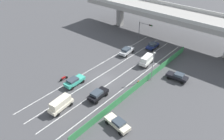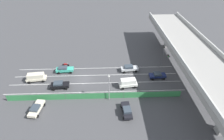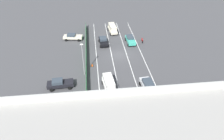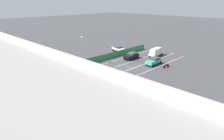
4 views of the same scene
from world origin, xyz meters
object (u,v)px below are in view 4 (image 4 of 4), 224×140
object	(u,v)px
car_taxi_teal	(154,61)
traffic_light	(43,86)
motorcycle	(166,65)
parked_sedan_cream	(119,49)
parked_sedan_dark	(60,61)
car_sedan_navy	(48,89)
car_sedan_black	(132,55)
car_sedan_silver	(95,82)
street_lamp	(82,48)
traffic_cone	(96,63)
car_van_cream	(156,52)
car_van_white	(77,69)

from	to	relation	value
car_taxi_teal	traffic_light	bearing A→B (deg)	92.73
motorcycle	parked_sedan_cream	bearing A→B (deg)	-9.93
parked_sedan_dark	car_sedan_navy	bearing A→B (deg)	141.87
car_sedan_black	motorcycle	bearing A→B (deg)	-178.26
car_sedan_silver	car_sedan_navy	xyz separation A→B (m)	(3.37, 6.84, -0.07)
car_sedan_black	parked_sedan_dark	distance (m)	17.41
street_lamp	traffic_cone	distance (m)	4.80
car_van_cream	car_van_white	distance (m)	22.91
car_sedan_navy	motorcycle	bearing A→B (deg)	-104.89
car_sedan_black	car_sedan_silver	bearing A→B (deg)	110.13
car_sedan_navy	car_van_white	bearing A→B (deg)	-67.69
car_van_white	traffic_cone	xyz separation A→B (m)	(2.68, -7.26, -0.94)
car_sedan_navy	motorcycle	distance (m)	25.40
car_sedan_navy	parked_sedan_dark	world-z (taller)	parked_sedan_dark
car_van_cream	traffic_light	distance (m)	33.94
car_van_cream	motorcycle	size ratio (longest dim) A/B	2.53
car_van_white	motorcycle	bearing A→B (deg)	-120.46
parked_sedan_cream	traffic_cone	bearing A→B (deg)	109.91
car_sedan_navy	car_van_cream	bearing A→B (deg)	-89.83
traffic_light	car_van_white	bearing A→B (deg)	-53.21
car_van_white	parked_sedan_dark	bearing A→B (deg)	-8.30
car_van_white	parked_sedan_dark	size ratio (longest dim) A/B	0.98
car_van_cream	street_lamp	size ratio (longest dim) A/B	0.75
parked_sedan_cream	street_lamp	bearing A→B (deg)	101.10
car_van_cream	car_taxi_teal	size ratio (longest dim) A/B	1.07
car_sedan_navy	street_lamp	distance (m)	14.96
car_van_white	motorcycle	size ratio (longest dim) A/B	2.30
motorcycle	traffic_light	distance (m)	27.67
street_lamp	car_van_white	bearing A→B (deg)	132.18
car_taxi_teal	car_sedan_silver	bearing A→B (deg)	89.46
car_taxi_teal	car_sedan_navy	xyz separation A→B (m)	(3.53, 24.26, -0.06)
car_van_cream	car_van_white	world-z (taller)	car_van_white
car_sedan_silver	traffic_light	distance (m)	10.21
traffic_light	street_lamp	size ratio (longest dim) A/B	0.78
car_van_cream	car_sedan_black	world-z (taller)	car_van_cream
car_van_cream	traffic_light	bearing A→B (deg)	98.35
car_van_white	parked_sedan_cream	world-z (taller)	car_van_white
car_sedan_black	traffic_light	distance (m)	28.38
parked_sedan_cream	car_sedan_silver	bearing A→B (deg)	123.66
car_sedan_silver	car_taxi_teal	world-z (taller)	car_sedan_silver
car_sedan_black	traffic_light	xyz separation A→B (m)	(-7.84, 27.13, 2.78)
parked_sedan_dark	traffic_light	world-z (taller)	traffic_light
car_van_cream	parked_sedan_dark	size ratio (longest dim) A/B	1.08
car_sedan_navy	street_lamp	size ratio (longest dim) A/B	0.65
car_van_white	street_lamp	size ratio (longest dim) A/B	0.68
car_van_cream	car_sedan_navy	bearing A→B (deg)	90.17
traffic_light	car_sedan_black	bearing A→B (deg)	-73.89
car_taxi_teal	car_van_white	world-z (taller)	car_van_white
parked_sedan_cream	car_van_cream	bearing A→B (deg)	-163.23
car_sedan_silver	parked_sedan_cream	world-z (taller)	car_sedan_silver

